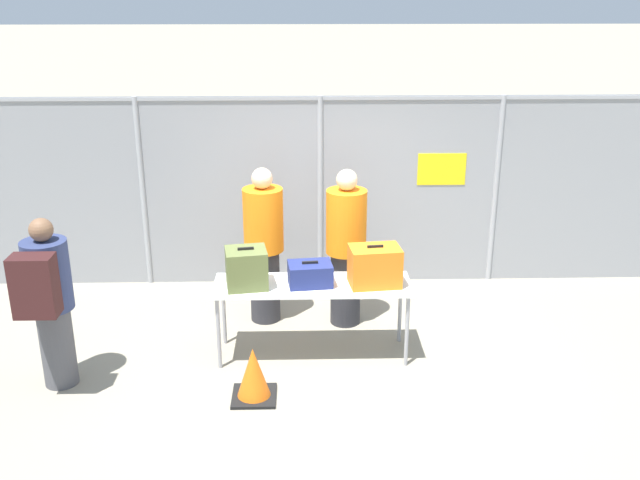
{
  "coord_description": "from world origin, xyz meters",
  "views": [
    {
      "loc": [
        -0.23,
        -6.43,
        3.68
      ],
      "look_at": [
        -0.04,
        0.78,
        1.05
      ],
      "focal_mm": 40.0,
      "sensor_mm": 36.0,
      "label": 1
    }
  ],
  "objects_px": {
    "suitcase_olive": "(246,268)",
    "suitcase_navy": "(310,274)",
    "security_worker_near": "(346,246)",
    "traveler_hooded": "(48,298)",
    "traffic_cone": "(253,375)",
    "utility_trailer": "(419,188)",
    "security_worker_far": "(264,244)",
    "inspection_table": "(312,290)",
    "suitcase_orange": "(375,266)"
  },
  "relations": [
    {
      "from": "suitcase_olive",
      "to": "suitcase_navy",
      "type": "relative_size",
      "value": 0.97
    },
    {
      "from": "suitcase_olive",
      "to": "suitcase_navy",
      "type": "distance_m",
      "value": 0.64
    },
    {
      "from": "suitcase_navy",
      "to": "utility_trailer",
      "type": "xyz_separation_m",
      "value": [
        1.86,
        4.71,
        -0.46
      ]
    },
    {
      "from": "security_worker_near",
      "to": "security_worker_far",
      "type": "height_order",
      "value": "security_worker_near"
    },
    {
      "from": "suitcase_orange",
      "to": "traveler_hooded",
      "type": "xyz_separation_m",
      "value": [
        -3.07,
        -0.55,
        -0.07
      ]
    },
    {
      "from": "inspection_table",
      "to": "security_worker_near",
      "type": "distance_m",
      "value": 0.85
    },
    {
      "from": "traffic_cone",
      "to": "utility_trailer",
      "type": "bearing_deg",
      "value": 66.54
    },
    {
      "from": "utility_trailer",
      "to": "security_worker_far",
      "type": "bearing_deg",
      "value": -121.44
    },
    {
      "from": "suitcase_orange",
      "to": "utility_trailer",
      "type": "height_order",
      "value": "suitcase_orange"
    },
    {
      "from": "security_worker_far",
      "to": "traveler_hooded",
      "type": "bearing_deg",
      "value": 24.77
    },
    {
      "from": "security_worker_far",
      "to": "traffic_cone",
      "type": "distance_m",
      "value": 1.8
    },
    {
      "from": "suitcase_navy",
      "to": "security_worker_near",
      "type": "xyz_separation_m",
      "value": [
        0.41,
        0.74,
        0.02
      ]
    },
    {
      "from": "suitcase_navy",
      "to": "traveler_hooded",
      "type": "distance_m",
      "value": 2.49
    },
    {
      "from": "suitcase_olive",
      "to": "security_worker_far",
      "type": "height_order",
      "value": "security_worker_far"
    },
    {
      "from": "security_worker_far",
      "to": "suitcase_navy",
      "type": "bearing_deg",
      "value": 109.24
    },
    {
      "from": "suitcase_navy",
      "to": "security_worker_near",
      "type": "relative_size",
      "value": 0.26
    },
    {
      "from": "traveler_hooded",
      "to": "security_worker_far",
      "type": "height_order",
      "value": "security_worker_far"
    },
    {
      "from": "suitcase_orange",
      "to": "utility_trailer",
      "type": "relative_size",
      "value": 0.12
    },
    {
      "from": "suitcase_orange",
      "to": "inspection_table",
      "type": "bearing_deg",
      "value": 178.0
    },
    {
      "from": "utility_trailer",
      "to": "inspection_table",
      "type": "bearing_deg",
      "value": -111.3
    },
    {
      "from": "traffic_cone",
      "to": "suitcase_navy",
      "type": "bearing_deg",
      "value": 56.36
    },
    {
      "from": "inspection_table",
      "to": "traffic_cone",
      "type": "height_order",
      "value": "inspection_table"
    },
    {
      "from": "traveler_hooded",
      "to": "security_worker_near",
      "type": "height_order",
      "value": "security_worker_near"
    },
    {
      "from": "inspection_table",
      "to": "security_worker_near",
      "type": "bearing_deg",
      "value": 62.52
    },
    {
      "from": "suitcase_orange",
      "to": "security_worker_far",
      "type": "bearing_deg",
      "value": 143.18
    },
    {
      "from": "suitcase_olive",
      "to": "suitcase_navy",
      "type": "bearing_deg",
      "value": 2.57
    },
    {
      "from": "traveler_hooded",
      "to": "security_worker_near",
      "type": "distance_m",
      "value": 3.11
    },
    {
      "from": "inspection_table",
      "to": "suitcase_orange",
      "type": "relative_size",
      "value": 3.72
    },
    {
      "from": "security_worker_near",
      "to": "suitcase_navy",
      "type": "bearing_deg",
      "value": 78.62
    },
    {
      "from": "utility_trailer",
      "to": "traffic_cone",
      "type": "distance_m",
      "value": 6.02
    },
    {
      "from": "inspection_table",
      "to": "security_worker_far",
      "type": "height_order",
      "value": "security_worker_far"
    },
    {
      "from": "suitcase_navy",
      "to": "security_worker_near",
      "type": "height_order",
      "value": "security_worker_near"
    },
    {
      "from": "inspection_table",
      "to": "suitcase_olive",
      "type": "xyz_separation_m",
      "value": [
        -0.66,
        -0.04,
        0.26
      ]
    },
    {
      "from": "suitcase_olive",
      "to": "traffic_cone",
      "type": "distance_m",
      "value": 1.09
    },
    {
      "from": "suitcase_navy",
      "to": "traffic_cone",
      "type": "height_order",
      "value": "suitcase_navy"
    },
    {
      "from": "suitcase_olive",
      "to": "traffic_cone",
      "type": "relative_size",
      "value": 0.88
    },
    {
      "from": "suitcase_orange",
      "to": "traveler_hooded",
      "type": "relative_size",
      "value": 0.32
    },
    {
      "from": "suitcase_olive",
      "to": "utility_trailer",
      "type": "bearing_deg",
      "value": 62.27
    },
    {
      "from": "suitcase_navy",
      "to": "suitcase_orange",
      "type": "xyz_separation_m",
      "value": [
        0.65,
        -0.01,
        0.08
      ]
    },
    {
      "from": "inspection_table",
      "to": "suitcase_navy",
      "type": "distance_m",
      "value": 0.18
    },
    {
      "from": "inspection_table",
      "to": "suitcase_navy",
      "type": "height_order",
      "value": "suitcase_navy"
    },
    {
      "from": "suitcase_olive",
      "to": "traveler_hooded",
      "type": "distance_m",
      "value": 1.87
    },
    {
      "from": "inspection_table",
      "to": "suitcase_navy",
      "type": "relative_size",
      "value": 4.31
    },
    {
      "from": "suitcase_orange",
      "to": "utility_trailer",
      "type": "distance_m",
      "value": 4.9
    },
    {
      "from": "suitcase_navy",
      "to": "security_worker_far",
      "type": "distance_m",
      "value": 0.99
    },
    {
      "from": "security_worker_near",
      "to": "security_worker_far",
      "type": "bearing_deg",
      "value": 10.78
    },
    {
      "from": "suitcase_navy",
      "to": "traveler_hooded",
      "type": "bearing_deg",
      "value": -167.01
    },
    {
      "from": "suitcase_orange",
      "to": "suitcase_navy",
      "type": "bearing_deg",
      "value": 178.79
    },
    {
      "from": "security_worker_far",
      "to": "utility_trailer",
      "type": "bearing_deg",
      "value": -132.92
    },
    {
      "from": "inspection_table",
      "to": "suitcase_olive",
      "type": "bearing_deg",
      "value": -176.82
    }
  ]
}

